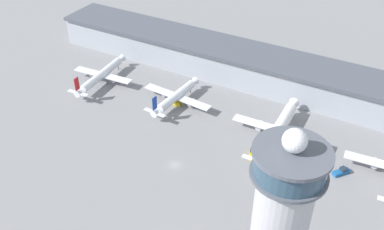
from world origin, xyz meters
name	(u,v)px	position (x,y,z in m)	size (l,w,h in m)	color
ground_plane	(175,165)	(0.00, 0.00, 0.00)	(1000.00, 1000.00, 0.00)	gray
terminal_building	(249,66)	(0.00, 70.00, 8.01)	(211.02, 25.00, 15.82)	#A3A8B2
control_tower	(280,220)	(48.47, -28.66, 26.15)	(18.09, 18.09, 54.52)	#BCBCC1
airplane_gate_alpha	(102,75)	(-61.46, 33.54, 4.47)	(31.33, 38.73, 12.46)	silver
airplane_gate_bravo	(176,96)	(-20.49, 35.30, 4.08)	(34.43, 33.37, 12.15)	silver
airplane_gate_charlie	(278,130)	(28.09, 33.46, 4.59)	(38.72, 44.93, 14.30)	white
service_truck_catering	(341,172)	(55.90, 25.73, 0.95)	(5.88, 6.63, 2.73)	black
service_truck_fuel	(175,102)	(-21.08, 34.89, 1.10)	(6.26, 2.48, 3.14)	black
service_truck_baggage	(253,154)	(23.50, 19.23, 1.01)	(3.77, 6.63, 2.92)	black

